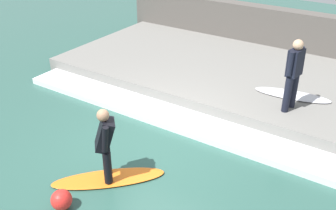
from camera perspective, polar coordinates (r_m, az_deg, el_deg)
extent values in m
plane|color=#2D564C|center=(7.96, -2.09, -5.95)|extent=(28.00, 28.00, 0.00)
cube|color=slate|center=(10.70, 9.34, 4.30)|extent=(4.40, 9.28, 0.39)
cube|color=#544F49|center=(12.66, 14.31, 10.28)|extent=(0.50, 9.75, 1.50)
cube|color=silver|center=(8.67, 1.94, -2.25)|extent=(0.83, 8.82, 0.15)
ellipsoid|color=orange|center=(7.16, -8.61, -10.48)|extent=(1.75, 1.79, 0.06)
cylinder|color=black|center=(6.85, -8.76, -8.96)|extent=(0.14, 0.14, 0.62)
cylinder|color=black|center=(7.07, -8.87, -7.64)|extent=(0.14, 0.14, 0.62)
cube|color=black|center=(6.63, -9.18, -4.24)|extent=(0.51, 0.51, 0.58)
sphere|color=#A87A5B|center=(6.44, -9.43, -1.49)|extent=(0.21, 0.21, 0.21)
cylinder|color=black|center=(6.44, -9.12, -4.95)|extent=(0.10, 0.17, 0.49)
cylinder|color=black|center=(6.79, -9.28, -3.10)|extent=(0.10, 0.17, 0.49)
cylinder|color=black|center=(8.81, 17.76, 2.06)|extent=(0.15, 0.15, 0.79)
cylinder|color=black|center=(8.57, 16.91, 1.46)|extent=(0.15, 0.15, 0.79)
cube|color=black|center=(8.43, 17.99, 5.88)|extent=(0.40, 0.28, 0.57)
sphere|color=tan|center=(8.30, 18.38, 8.30)|extent=(0.22, 0.22, 0.22)
cylinder|color=black|center=(8.59, 18.66, 6.45)|extent=(0.11, 0.11, 0.50)
cylinder|color=black|center=(8.23, 17.36, 5.72)|extent=(0.11, 0.11, 0.50)
ellipsoid|color=silver|center=(9.44, 17.58, 1.41)|extent=(0.75, 1.76, 0.06)
sphere|color=red|center=(6.67, -15.20, -13.13)|extent=(0.34, 0.34, 0.34)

